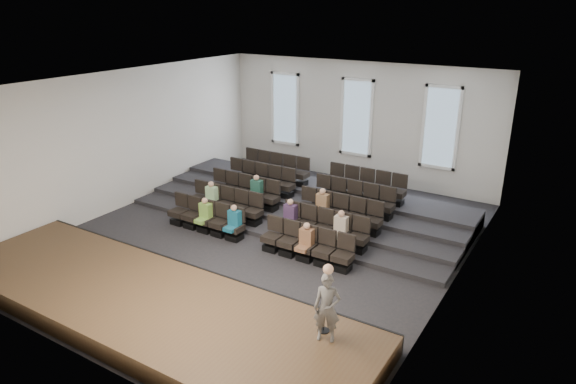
{
  "coord_description": "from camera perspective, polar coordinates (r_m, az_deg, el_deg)",
  "views": [
    {
      "loc": [
        8.63,
        -12.46,
        7.19
      ],
      "look_at": [
        0.63,
        0.5,
        1.55
      ],
      "focal_mm": 32.0,
      "sensor_mm": 36.0,
      "label": 1
    }
  ],
  "objects": [
    {
      "name": "wall_back",
      "position": [
        21.82,
        7.68,
        7.71
      ],
      "size": [
        12.0,
        0.04,
        5.0
      ],
      "primitive_type": "cube",
      "color": "silver",
      "rests_on": "ground"
    },
    {
      "name": "risers",
      "position": [
        19.18,
        2.6,
        -1.1
      ],
      "size": [
        11.8,
        4.8,
        0.6
      ],
      "color": "black",
      "rests_on": "ground"
    },
    {
      "name": "stage",
      "position": [
        13.3,
        -15.49,
        -11.99
      ],
      "size": [
        11.8,
        3.6,
        0.5
      ],
      "primitive_type": "cube",
      "color": "#412F1C",
      "rests_on": "ground"
    },
    {
      "name": "windows",
      "position": [
        21.72,
        7.63,
        8.2
      ],
      "size": [
        8.44,
        0.1,
        3.24
      ],
      "color": "white",
      "rests_on": "wall_back"
    },
    {
      "name": "speaker",
      "position": [
        10.89,
        4.36,
        -12.71
      ],
      "size": [
        0.65,
        0.54,
        1.54
      ],
      "primitive_type": "imported",
      "rotation": [
        0.0,
        0.0,
        0.35
      ],
      "color": "#53514E",
      "rests_on": "stage"
    },
    {
      "name": "wall_right",
      "position": [
        13.57,
        18.6,
        -1.02
      ],
      "size": [
        0.04,
        14.0,
        5.0
      ],
      "primitive_type": "cube",
      "color": "silver",
      "rests_on": "ground"
    },
    {
      "name": "stage_lip",
      "position": [
        14.35,
        -10.34,
        -8.97
      ],
      "size": [
        11.8,
        0.06,
        0.52
      ],
      "primitive_type": "cube",
      "color": "black",
      "rests_on": "ground"
    },
    {
      "name": "mic_stand",
      "position": [
        11.29,
        4.03,
        -13.19
      ],
      "size": [
        0.26,
        0.26,
        1.58
      ],
      "color": "black",
      "rests_on": "stage"
    },
    {
      "name": "seating_rows",
      "position": [
        17.69,
        0.04,
        -1.28
      ],
      "size": [
        6.8,
        4.7,
        1.67
      ],
      "color": "black",
      "rests_on": "ground"
    },
    {
      "name": "wall_front",
      "position": [
        11.23,
        -23.68,
        -6.23
      ],
      "size": [
        12.0,
        0.04,
        5.0
      ],
      "primitive_type": "cube",
      "color": "silver",
      "rests_on": "ground"
    },
    {
      "name": "ceiling",
      "position": [
        15.31,
        -3.05,
        12.1
      ],
      "size": [
        12.0,
        14.0,
        0.02
      ],
      "primitive_type": "cube",
      "color": "white",
      "rests_on": "ground"
    },
    {
      "name": "audience",
      "position": [
        16.69,
        -2.16,
        -2.18
      ],
      "size": [
        5.45,
        2.64,
        1.1
      ],
      "color": "#78A843",
      "rests_on": "seating_rows"
    },
    {
      "name": "ground",
      "position": [
        16.78,
        -2.73,
        -5.09
      ],
      "size": [
        14.0,
        14.0,
        0.0
      ],
      "primitive_type": "plane",
      "color": "black",
      "rests_on": "ground"
    },
    {
      "name": "wall_left",
      "position": [
        19.8,
        -17.49,
        5.66
      ],
      "size": [
        0.04,
        14.0,
        5.0
      ],
      "primitive_type": "cube",
      "color": "silver",
      "rests_on": "ground"
    }
  ]
}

